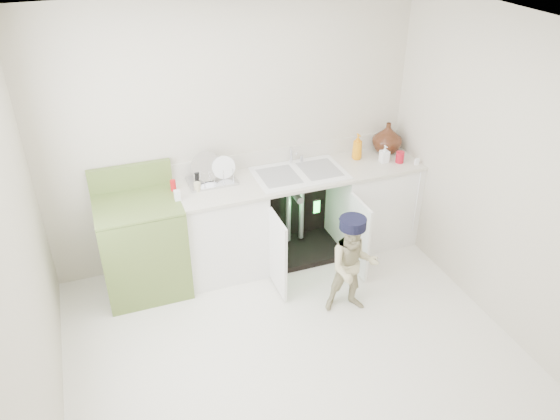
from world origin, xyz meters
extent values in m
plane|color=beige|center=(0.00, 0.00, 0.00)|extent=(3.50, 3.50, 0.00)
cube|color=beige|center=(0.00, 1.50, 1.25)|extent=(3.50, 2.50, 0.02)
cube|color=beige|center=(0.00, -1.50, 1.25)|extent=(3.50, 2.50, 0.02)
cube|color=beige|center=(-1.75, 0.00, 1.25)|extent=(2.50, 3.00, 0.02)
cube|color=beige|center=(1.75, 0.00, 1.25)|extent=(2.50, 3.00, 0.02)
plane|color=white|center=(0.00, 0.00, 2.50)|extent=(3.50, 3.50, 0.00)
cube|color=white|center=(-0.25, 1.20, 0.43)|extent=(0.80, 0.60, 0.86)
cube|color=white|center=(1.35, 1.20, 0.43)|extent=(0.80, 0.60, 0.86)
cube|color=black|center=(0.55, 1.47, 0.43)|extent=(0.80, 0.06, 0.86)
cube|color=black|center=(0.55, 1.20, 0.03)|extent=(0.80, 0.60, 0.06)
cylinder|color=gray|center=(0.48, 1.30, 0.45)|extent=(0.05, 0.05, 0.70)
cylinder|color=gray|center=(0.62, 1.30, 0.45)|extent=(0.05, 0.05, 0.70)
cylinder|color=gray|center=(0.55, 1.25, 0.62)|extent=(0.07, 0.18, 0.07)
cube|color=white|center=(0.15, 0.70, 0.40)|extent=(0.03, 0.40, 0.76)
cube|color=white|center=(0.95, 0.70, 0.40)|extent=(0.02, 0.40, 0.76)
cube|color=silver|center=(0.55, 1.20, 0.89)|extent=(2.44, 0.64, 0.03)
cube|color=silver|center=(0.55, 1.49, 0.98)|extent=(2.44, 0.02, 0.15)
cube|color=white|center=(0.55, 1.20, 0.90)|extent=(0.85, 0.55, 0.02)
cube|color=gray|center=(0.34, 1.20, 0.91)|extent=(0.34, 0.40, 0.01)
cube|color=gray|center=(0.76, 1.20, 0.91)|extent=(0.34, 0.40, 0.01)
cylinder|color=silver|center=(0.55, 1.42, 0.99)|extent=(0.03, 0.03, 0.17)
cylinder|color=silver|center=(0.55, 1.36, 1.06)|extent=(0.02, 0.14, 0.02)
cylinder|color=silver|center=(0.66, 1.42, 0.94)|extent=(0.04, 0.04, 0.06)
cylinder|color=white|center=(1.68, 0.89, 0.55)|extent=(0.01, 0.01, 0.70)
cube|color=white|center=(1.68, 0.98, 0.93)|extent=(0.04, 0.02, 0.06)
cube|color=silver|center=(-0.26, 1.32, 0.91)|extent=(0.44, 0.29, 0.02)
cylinder|color=silver|center=(-0.30, 1.34, 0.99)|extent=(0.27, 0.10, 0.26)
cylinder|color=white|center=(-0.15, 1.32, 0.98)|extent=(0.21, 0.06, 0.21)
cylinder|color=silver|center=(-0.44, 1.22, 0.98)|extent=(0.01, 0.01, 0.13)
cylinder|color=silver|center=(-0.35, 1.22, 0.98)|extent=(0.01, 0.01, 0.13)
cylinder|color=silver|center=(-0.26, 1.22, 0.98)|extent=(0.01, 0.01, 0.13)
cylinder|color=silver|center=(-0.17, 1.22, 0.98)|extent=(0.01, 0.01, 0.13)
cylinder|color=silver|center=(-0.09, 1.22, 0.98)|extent=(0.01, 0.01, 0.13)
imported|color=#4C2A15|center=(1.55, 1.34, 1.05)|extent=(0.30, 0.30, 0.31)
imported|color=orange|center=(1.20, 1.30, 1.03)|extent=(0.10, 0.10, 0.26)
imported|color=white|center=(1.41, 1.14, 0.99)|extent=(0.08, 0.08, 0.17)
cylinder|color=#B20F20|center=(1.55, 1.08, 0.96)|extent=(0.08, 0.08, 0.11)
cylinder|color=red|center=(-0.62, 1.28, 0.95)|extent=(0.05, 0.05, 0.10)
cylinder|color=#C2BA8E|center=(-0.42, 1.20, 0.94)|extent=(0.06, 0.06, 0.08)
cylinder|color=black|center=(-0.40, 1.32, 0.96)|extent=(0.04, 0.04, 0.12)
cube|color=white|center=(-0.62, 1.10, 0.95)|extent=(0.05, 0.05, 0.09)
cube|color=olive|center=(-0.96, 1.18, 0.44)|extent=(0.72, 0.65, 0.88)
cube|color=olive|center=(-0.96, 1.18, 0.89)|extent=(0.72, 0.65, 0.02)
cube|color=olive|center=(-0.96, 1.46, 1.01)|extent=(0.72, 0.06, 0.23)
cylinder|color=black|center=(-1.14, 1.02, 0.89)|extent=(0.16, 0.16, 0.02)
cylinder|color=silver|center=(-1.14, 1.02, 0.90)|extent=(0.19, 0.19, 0.01)
cylinder|color=black|center=(-1.14, 1.33, 0.89)|extent=(0.16, 0.16, 0.02)
cylinder|color=silver|center=(-1.14, 1.33, 0.90)|extent=(0.19, 0.19, 0.01)
cylinder|color=black|center=(-0.78, 1.02, 0.89)|extent=(0.16, 0.16, 0.02)
cylinder|color=silver|center=(-0.78, 1.02, 0.90)|extent=(0.19, 0.19, 0.01)
cylinder|color=black|center=(-0.78, 1.33, 0.89)|extent=(0.16, 0.16, 0.02)
cylinder|color=silver|center=(-0.78, 1.33, 0.90)|extent=(0.19, 0.19, 0.01)
imported|color=beige|center=(0.66, 0.25, 0.45)|extent=(0.51, 0.44, 0.90)
cylinder|color=black|center=(0.66, 0.25, 0.87)|extent=(0.27, 0.27, 0.09)
cube|color=black|center=(0.68, 0.35, 0.84)|extent=(0.19, 0.13, 0.01)
cube|color=black|center=(0.58, 0.86, 0.72)|extent=(0.07, 0.01, 0.14)
cube|color=#26F23F|center=(0.58, 0.85, 0.72)|extent=(0.06, 0.00, 0.12)
camera|label=1|loc=(-1.21, -3.01, 3.22)|focal=35.00mm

